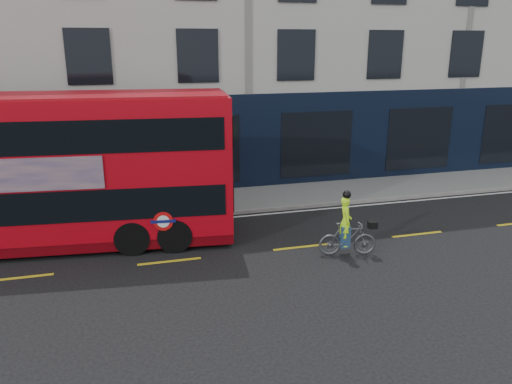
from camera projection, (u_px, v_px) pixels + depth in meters
name	position (u px, v px, depth m)	size (l,w,h in m)	color
ground	(320.00, 267.00, 13.83)	(120.00, 120.00, 0.00)	black
pavement	(258.00, 198.00, 19.83)	(60.00, 3.00, 0.12)	gray
kerb	(269.00, 210.00, 18.44)	(60.00, 0.12, 0.13)	gray
building_terrace	(222.00, 10.00, 23.65)	(50.00, 10.07, 15.00)	#B2AFA8
road_edge_line	(271.00, 214.00, 18.18)	(58.00, 0.10, 0.01)	silver
lane_dashes	(301.00, 247.00, 15.22)	(58.00, 0.12, 0.01)	gold
bus	(40.00, 171.00, 14.72)	(11.55, 3.71, 4.58)	#B50712
cyclist	(347.00, 234.00, 14.47)	(1.74, 0.83, 1.98)	#4E5254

